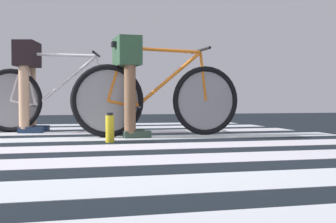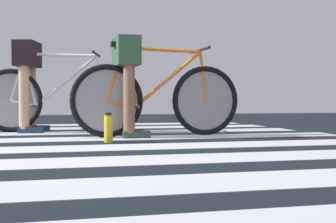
{
  "view_description": "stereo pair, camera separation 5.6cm",
  "coord_description": "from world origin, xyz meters",
  "px_view_note": "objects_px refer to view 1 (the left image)",
  "views": [
    {
      "loc": [
        -0.12,
        -3.44,
        0.4
      ],
      "look_at": [
        1.03,
        1.37,
        0.26
      ],
      "focal_mm": 47.81,
      "sensor_mm": 36.0,
      "label": 1
    },
    {
      "loc": [
        -0.06,
        -3.44,
        0.4
      ],
      "look_at": [
        1.03,
        1.37,
        0.26
      ],
      "focal_mm": 47.81,
      "sensor_mm": 36.0,
      "label": 2
    }
  ],
  "objects_px": {
    "cyclist_2_of_2": "(28,74)",
    "bicycle_1_of_2": "(158,98)",
    "bicycle_2_of_2": "(56,98)",
    "water_bottle": "(110,128)",
    "cyclist_1_of_2": "(127,73)"
  },
  "relations": [
    {
      "from": "bicycle_1_of_2",
      "to": "water_bottle",
      "type": "bearing_deg",
      "value": -140.22
    },
    {
      "from": "bicycle_2_of_2",
      "to": "cyclist_2_of_2",
      "type": "xyz_separation_m",
      "value": [
        -0.3,
        0.06,
        0.27
      ]
    },
    {
      "from": "cyclist_2_of_2",
      "to": "bicycle_1_of_2",
      "type": "bearing_deg",
      "value": -21.15
    },
    {
      "from": "bicycle_1_of_2",
      "to": "cyclist_1_of_2",
      "type": "xyz_separation_m",
      "value": [
        -0.31,
        -0.02,
        0.25
      ]
    },
    {
      "from": "cyclist_1_of_2",
      "to": "water_bottle",
      "type": "height_order",
      "value": "cyclist_1_of_2"
    },
    {
      "from": "bicycle_1_of_2",
      "to": "cyclist_2_of_2",
      "type": "xyz_separation_m",
      "value": [
        -1.31,
        0.85,
        0.27
      ]
    },
    {
      "from": "bicycle_2_of_2",
      "to": "water_bottle",
      "type": "xyz_separation_m",
      "value": [
        0.47,
        -1.28,
        -0.26
      ]
    },
    {
      "from": "cyclist_1_of_2",
      "to": "water_bottle",
      "type": "distance_m",
      "value": 0.74
    },
    {
      "from": "bicycle_1_of_2",
      "to": "cyclist_2_of_2",
      "type": "height_order",
      "value": "cyclist_2_of_2"
    },
    {
      "from": "bicycle_1_of_2",
      "to": "cyclist_1_of_2",
      "type": "distance_m",
      "value": 0.4
    },
    {
      "from": "cyclist_2_of_2",
      "to": "water_bottle",
      "type": "xyz_separation_m",
      "value": [
        0.77,
        -1.34,
        -0.53
      ]
    },
    {
      "from": "cyclist_2_of_2",
      "to": "bicycle_2_of_2",
      "type": "bearing_deg",
      "value": 0.0
    },
    {
      "from": "bicycle_1_of_2",
      "to": "water_bottle",
      "type": "height_order",
      "value": "bicycle_1_of_2"
    },
    {
      "from": "bicycle_1_of_2",
      "to": "cyclist_1_of_2",
      "type": "relative_size",
      "value": 1.77
    },
    {
      "from": "bicycle_2_of_2",
      "to": "water_bottle",
      "type": "relative_size",
      "value": 6.62
    }
  ]
}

